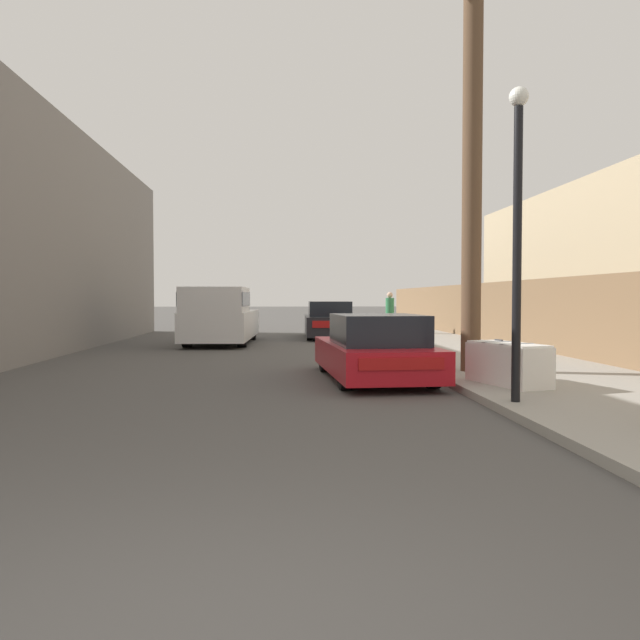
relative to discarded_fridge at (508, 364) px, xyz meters
The scene contains 9 objects.
sidewalk_curb 16.11m from the discarded_fridge, 85.45° to the left, with size 4.20×63.00×0.12m, color #9E998E.
discarded_fridge is the anchor object (origin of this frame).
parked_sports_car_red 2.50m from the discarded_fridge, 141.02° to the left, with size 1.97×4.27×1.23m.
car_parked_mid 13.91m from the discarded_fridge, 97.45° to the left, with size 1.92×4.47×1.40m.
pickup_truck 12.14m from the discarded_fridge, 117.77° to the left, with size 2.26×5.81×1.86m.
utility_pole 4.31m from the discarded_fridge, 90.68° to the left, with size 1.80×0.38×8.29m.
street_lamp 2.77m from the discarded_fridge, 107.17° to the right, with size 0.26×0.26×4.23m.
wooden_fence 9.36m from the discarded_fridge, 69.78° to the left, with size 0.08×35.14×1.92m, color brown.
pedestrian 14.91m from the discarded_fridge, 87.17° to the left, with size 0.34×0.34×1.65m.
Camera 1 is at (0.29, -2.46, 1.53)m, focal length 35.00 mm.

